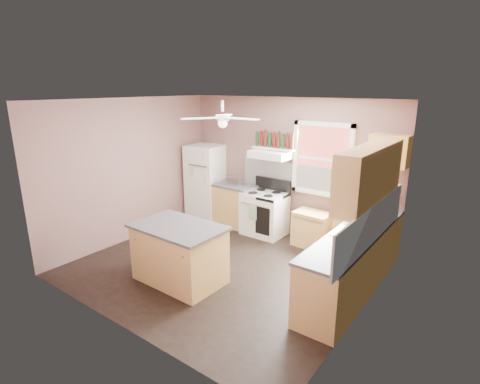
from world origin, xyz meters
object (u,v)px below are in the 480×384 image
Objects in this scene: stove at (264,214)px; refrigerator at (206,182)px; toaster at (234,181)px; island at (180,255)px; cart at (312,229)px.

refrigerator is at bearing 178.67° from stove.
toaster is at bearing -10.28° from refrigerator.
toaster is 0.33× the size of stove.
toaster is at bearing -178.22° from stove.
toaster reaches higher than island.
toaster is at bearing -175.73° from cart.
refrigerator is at bearing 167.28° from toaster.
toaster is 0.42× the size of cart.
island is at bearing -90.43° from stove.
refrigerator is 5.93× the size of toaster.
cart is at bearing 1.31° from stove.
toaster is 0.93m from stove.
stove is at bearing 90.49° from island.
island reaches higher than cart.
stove is 1.30× the size of cart.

